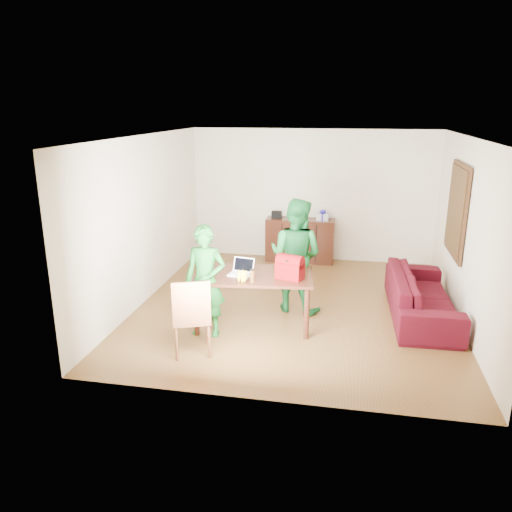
% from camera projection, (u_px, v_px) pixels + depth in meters
% --- Properties ---
extents(room, '(5.20, 5.70, 2.90)m').
position_uv_depth(room, '(299.00, 227.00, 7.86)').
color(room, '#422810').
rests_on(room, ground).
extents(table, '(1.80, 1.14, 0.80)m').
position_uv_depth(table, '(253.00, 281.00, 7.25)').
color(table, black).
rests_on(table, ground).
extents(chair, '(0.61, 0.60, 1.06)m').
position_uv_depth(chair, '(192.00, 331.00, 6.53)').
color(chair, brown).
rests_on(chair, ground).
extents(person_near, '(0.58, 0.38, 1.59)m').
position_uv_depth(person_near, '(205.00, 281.00, 6.93)').
color(person_near, '#135619').
rests_on(person_near, ground).
extents(person_far, '(1.05, 0.92, 1.80)m').
position_uv_depth(person_far, '(296.00, 255.00, 7.77)').
color(person_far, '#156128').
rests_on(person_far, ground).
extents(laptop, '(0.35, 0.27, 0.22)m').
position_uv_depth(laptop, '(240.00, 272.00, 7.16)').
color(laptop, white).
rests_on(laptop, table).
extents(bananas, '(0.20, 0.16, 0.07)m').
position_uv_depth(bananas, '(242.00, 280.00, 6.89)').
color(bananas, gold).
rests_on(bananas, table).
extents(bottle, '(0.08, 0.08, 0.19)m').
position_uv_depth(bottle, '(252.00, 276.00, 6.86)').
color(bottle, '#523112').
rests_on(bottle, table).
extents(red_bag, '(0.42, 0.32, 0.27)m').
position_uv_depth(red_bag, '(290.00, 269.00, 7.00)').
color(red_bag, '#720709').
rests_on(red_bag, table).
extents(sofa, '(0.96, 2.34, 0.68)m').
position_uv_depth(sofa, '(422.00, 295.00, 7.68)').
color(sofa, '#380713').
rests_on(sofa, ground).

